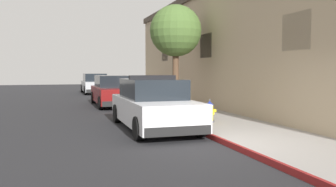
# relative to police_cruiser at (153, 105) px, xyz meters

# --- Properties ---
(ground_plane) EXTENTS (27.65, 60.00, 0.20)m
(ground_plane) POSITION_rel_police_cruiser_xyz_m (-3.59, 6.85, -0.84)
(ground_plane) COLOR #232326
(sidewalk_pavement) EXTENTS (2.65, 60.00, 0.14)m
(sidewalk_pavement) POSITION_rel_police_cruiser_xyz_m (2.41, 6.85, -0.68)
(sidewalk_pavement) COLOR gray
(sidewalk_pavement) RESTS_ON ground
(curb_painted_edge) EXTENTS (0.08, 60.00, 0.14)m
(curb_painted_edge) POSITION_rel_police_cruiser_xyz_m (1.04, 6.85, -0.68)
(curb_painted_edge) COLOR maroon
(curb_painted_edge) RESTS_ON ground
(storefront_building) EXTENTS (5.41, 23.47, 5.75)m
(storefront_building) POSITION_rel_police_cruiser_xyz_m (6.32, 4.54, 2.14)
(storefront_building) COLOR tan
(storefront_building) RESTS_ON ground
(police_cruiser) EXTENTS (1.94, 4.84, 1.68)m
(police_cruiser) POSITION_rel_police_cruiser_xyz_m (0.00, 0.00, 0.00)
(police_cruiser) COLOR white
(police_cruiser) RESTS_ON ground
(parked_car_silver_ahead) EXTENTS (1.94, 4.84, 1.56)m
(parked_car_silver_ahead) POSITION_rel_police_cruiser_xyz_m (-0.06, 7.70, -0.00)
(parked_car_silver_ahead) COLOR maroon
(parked_car_silver_ahead) RESTS_ON ground
(parked_car_dark_far) EXTENTS (1.94, 4.84, 1.56)m
(parked_car_dark_far) POSITION_rel_police_cruiser_xyz_m (0.06, 18.03, -0.00)
(parked_car_dark_far) COLOR #B2B5BA
(parked_car_dark_far) RESTS_ON ground
(fire_hydrant) EXTENTS (0.44, 0.40, 0.76)m
(fire_hydrant) POSITION_rel_police_cruiser_xyz_m (1.90, -0.08, -0.26)
(fire_hydrant) COLOR #4C4C51
(fire_hydrant) RESTS_ON sidewalk_pavement
(street_tree) EXTENTS (2.29, 2.29, 4.59)m
(street_tree) POSITION_rel_police_cruiser_xyz_m (2.21, 4.34, 2.80)
(street_tree) COLOR brown
(street_tree) RESTS_ON sidewalk_pavement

